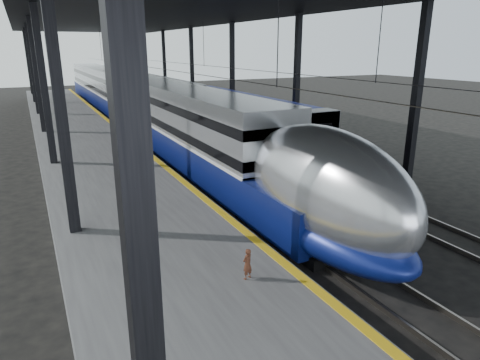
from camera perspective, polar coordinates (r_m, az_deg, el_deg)
ground at (r=13.45m, az=8.14°, el=-13.89°), size 160.00×160.00×0.00m
platform at (r=30.24m, az=-19.73°, el=3.97°), size 6.00×80.00×1.00m
yellow_strip at (r=30.57m, az=-14.61°, el=5.53°), size 0.30×80.00×0.01m
rails at (r=32.18m, az=-5.40°, el=4.90°), size 6.52×80.00×0.16m
canopy at (r=30.70m, az=-10.76°, el=21.07°), size 18.00×75.00×9.47m
tgv_train at (r=39.92m, az=-13.81°, el=9.90°), size 3.21×65.20×4.60m
second_train at (r=47.77m, az=-9.75°, el=10.93°), size 2.68×56.05×3.70m
child at (r=11.54m, az=0.98°, el=-11.12°), size 0.37×0.31×0.87m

